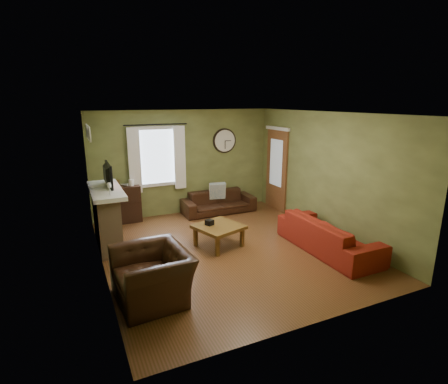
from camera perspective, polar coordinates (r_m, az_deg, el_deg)
name	(u,v)px	position (r m, az deg, el deg)	size (l,w,h in m)	color
floor	(228,249)	(6.93, 0.63, -9.30)	(4.60, 5.20, 0.00)	brown
ceiling	(228,113)	(6.33, 0.69, 12.74)	(4.60, 5.20, 0.00)	white
wall_left	(98,199)	(5.94, -19.88, -1.02)	(0.00, 5.20, 2.60)	olive
wall_right	(326,174)	(7.74, 16.28, 2.83)	(0.00, 5.20, 2.60)	olive
wall_back	(184,163)	(8.88, -6.51, 4.80)	(4.60, 0.00, 2.60)	olive
wall_front	(319,231)	(4.40, 15.29, -6.10)	(4.60, 0.00, 2.60)	olive
fireplace	(107,220)	(7.26, -18.62, -4.28)	(0.40, 1.40, 1.10)	tan
firebox	(118,230)	(7.36, -16.99, -5.95)	(0.04, 0.60, 0.55)	black
mantel	(106,190)	(7.10, -18.77, 0.25)	(0.58, 1.60, 0.08)	white
tv	(105,178)	(7.20, -18.88, 2.19)	(0.60, 0.08, 0.35)	black
tv_screen	(109,175)	(7.20, -18.29, 2.69)	(0.02, 0.62, 0.36)	#994C3F
medallion_left	(90,134)	(6.56, -21.08, 8.77)	(0.28, 0.28, 0.03)	white
medallion_mid	(88,133)	(6.91, -21.28, 9.01)	(0.28, 0.28, 0.03)	white
medallion_right	(87,131)	(7.26, -21.47, 9.23)	(0.28, 0.28, 0.03)	white
window_pane	(157,157)	(8.64, -10.94, 5.70)	(1.00, 0.02, 1.30)	silver
curtain_rod	(156,125)	(8.46, -11.03, 10.76)	(0.03, 0.03, 1.50)	black
curtain_left	(135,161)	(8.44, -14.40, 4.95)	(0.28, 0.04, 1.55)	white
curtain_right	(180,158)	(8.70, -7.23, 5.57)	(0.28, 0.04, 1.55)	white
wall_clock	(225,141)	(9.16, 0.12, 8.36)	(0.64, 0.06, 0.64)	white
door	(277,170)	(9.22, 8.58, 3.53)	(0.05, 0.90, 2.10)	brown
bookshelf	(125,204)	(8.56, -15.92, -1.97)	(0.74, 0.32, 0.88)	black
book	(123,182)	(8.52, -16.16, 1.56)	(0.18, 0.25, 0.02)	brown
sofa_brown	(219,202)	(9.03, -0.90, -1.63)	(1.87, 0.73, 0.55)	black
pillow_left	(218,190)	(9.12, -0.97, 0.34)	(0.38, 0.12, 0.38)	#9AA8A7
pillow_right	(217,191)	(9.02, -1.10, 0.17)	(0.41, 0.12, 0.41)	#9AA8A7
sofa_red	(328,235)	(7.04, 16.62, -6.70)	(2.21, 0.86, 0.64)	maroon
armchair	(152,275)	(5.29, -11.61, -13.17)	(1.15, 1.00, 0.74)	black
coffee_table	(219,236)	(6.98, -0.86, -7.15)	(0.82, 0.82, 0.44)	brown
tissue_box	(210,227)	(6.94, -2.37, -5.67)	(0.14, 0.14, 0.10)	black
wine_glass_a	(110,190)	(6.54, -18.17, 0.32)	(0.07, 0.07, 0.19)	white
wine_glass_b	(109,189)	(6.60, -18.24, 0.54)	(0.08, 0.08, 0.22)	white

